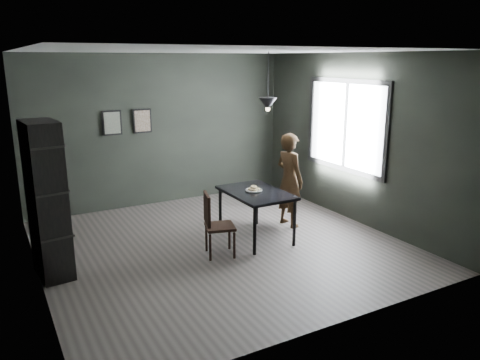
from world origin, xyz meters
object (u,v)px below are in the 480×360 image
cafe_table (256,196)px  shelf_unit (47,201)px  wood_chair (214,221)px  pendant_lamp (268,104)px  white_plate (254,191)px  woman (289,180)px

cafe_table → shelf_unit: shelf_unit is taller
wood_chair → pendant_lamp: bearing=35.2°
cafe_table → white_plate: white_plate is taller
cafe_table → white_plate: 0.10m
white_plate → pendant_lamp: size_ratio=0.27×
shelf_unit → pendant_lamp: size_ratio=2.30×
white_plate → woman: (0.80, 0.21, 0.02)m
wood_chair → pendant_lamp: (1.09, 0.38, 1.53)m
cafe_table → shelf_unit: 2.94m
wood_chair → shelf_unit: bearing=-176.2°
white_plate → pendant_lamp: pendant_lamp is taller
woman → white_plate: bearing=97.8°
white_plate → pendant_lamp: bearing=12.5°
shelf_unit → woman: bearing=-4.8°
woman → shelf_unit: bearing=84.6°
shelf_unit → wood_chair: bearing=-18.2°
white_plate → shelf_unit: (-2.90, 0.12, 0.24)m
wood_chair → woman: bearing=33.9°
pendant_lamp → shelf_unit: bearing=178.9°
wood_chair → shelf_unit: shelf_unit is taller
white_plate → wood_chair: (-0.83, -0.32, -0.24)m
cafe_table → pendant_lamp: bearing=21.8°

